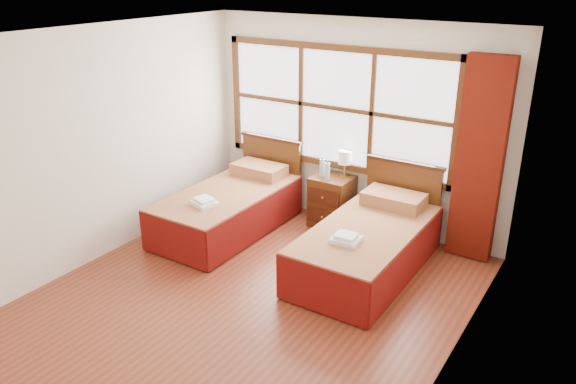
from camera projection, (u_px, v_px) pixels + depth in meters
The scene contains 15 objects.
floor at pixel (250, 298), 5.73m from camera, with size 4.50×4.50×0.00m, color brown.
ceiling at pixel (242, 36), 4.75m from camera, with size 4.50×4.50×0.00m, color white.
wall_back at pixel (354, 126), 7.00m from camera, with size 4.00×4.00×0.00m, color silver.
wall_left at pixel (102, 145), 6.24m from camera, with size 4.50×4.50×0.00m, color silver.
wall_right at pixel (459, 230), 4.24m from camera, with size 4.50×4.50×0.00m, color silver.
window at pixel (336, 108), 7.02m from camera, with size 3.16×0.06×1.56m.
curtain at pixel (480, 161), 6.14m from camera, with size 0.50×0.16×2.30m, color #601409.
bed_left at pixel (230, 207), 7.14m from camera, with size 1.02×2.04×0.99m.
bed_right at pixel (369, 244), 6.17m from camera, with size 1.03×2.05×1.00m.
nightstand at pixel (332, 201), 7.24m from camera, with size 0.50×0.49×0.66m.
towels_left at pixel (204, 202), 6.61m from camera, with size 0.34×0.32×0.08m.
towels_right at pixel (346, 238), 5.72m from camera, with size 0.30×0.27×0.08m.
lamp at pixel (345, 158), 7.07m from camera, with size 0.17×0.17×0.34m.
bottle_near at pixel (322, 167), 7.10m from camera, with size 0.07×0.07×0.26m.
bottle_far at pixel (327, 171), 7.01m from camera, with size 0.06×0.06×0.24m.
Camera 1 is at (2.97, -3.92, 3.16)m, focal length 35.00 mm.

